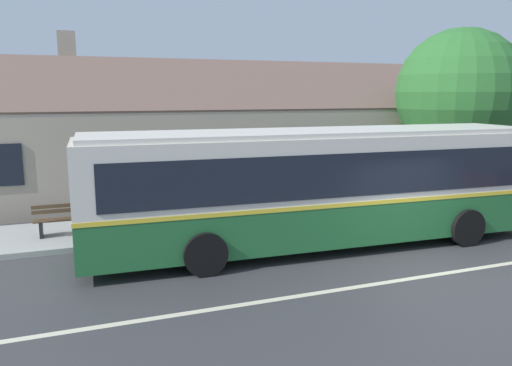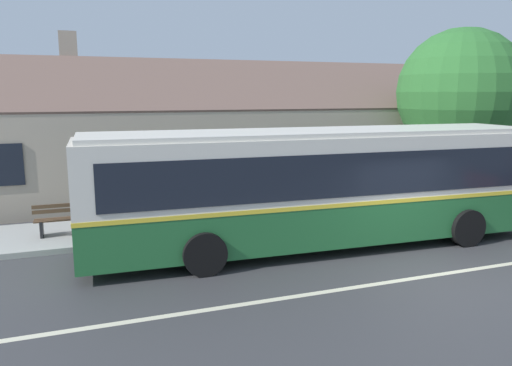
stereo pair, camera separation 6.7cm
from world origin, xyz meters
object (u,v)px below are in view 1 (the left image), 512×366
(transit_bus, at_px, (319,184))
(bench_by_building, at_px, (70,220))
(street_tree_primary, at_px, (458,95))
(bus_stop_sign, at_px, (458,163))

(transit_bus, xyz_separation_m, bench_by_building, (-6.18, 2.85, -1.09))
(bench_by_building, relative_size, street_tree_primary, 0.29)
(transit_bus, distance_m, bus_stop_sign, 6.82)
(street_tree_primary, relative_size, bus_stop_sign, 2.69)
(bus_stop_sign, bearing_deg, street_tree_primary, 51.89)
(street_tree_primary, distance_m, bus_stop_sign, 3.20)
(bus_stop_sign, bearing_deg, bench_by_building, 176.57)
(bench_by_building, height_order, street_tree_primary, street_tree_primary)
(bench_by_building, relative_size, bus_stop_sign, 0.79)
(bus_stop_sign, bearing_deg, transit_bus, -162.14)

